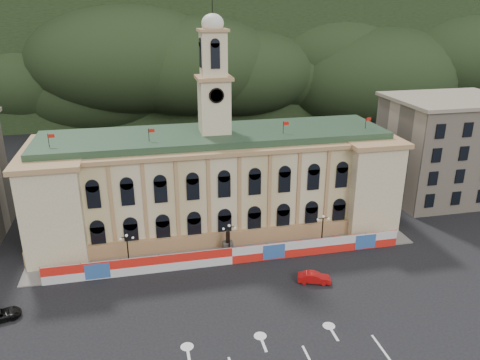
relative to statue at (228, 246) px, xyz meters
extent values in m
plane|color=black|center=(0.00, -18.00, -1.19)|extent=(260.00, 260.00, 0.00)
cube|color=black|center=(0.00, 112.00, 20.81)|extent=(230.00, 70.00, 44.00)
cube|color=#595651|center=(35.00, 92.00, 28.81)|extent=(22.00, 8.00, 14.00)
cube|color=beige|center=(0.00, 10.00, 5.81)|extent=(55.00, 15.00, 14.00)
cube|color=tan|center=(0.00, 2.20, 0.01)|extent=(56.00, 0.80, 2.40)
cube|color=tan|center=(0.00, 10.00, 13.11)|extent=(56.20, 16.20, 0.60)
cube|color=#2B4830|center=(0.00, 10.00, 13.81)|extent=(53.00, 13.00, 1.20)
cube|color=beige|center=(-23.50, 9.00, 5.81)|extent=(8.00, 17.00, 14.00)
cube|color=beige|center=(23.50, 9.00, 5.81)|extent=(8.00, 17.00, 14.00)
cube|color=beige|center=(0.00, 10.00, 18.41)|extent=(4.40, 4.40, 8.00)
cube|color=tan|center=(0.00, 10.00, 22.61)|extent=(5.20, 5.20, 0.50)
cube|color=beige|center=(0.00, 10.00, 25.91)|extent=(3.60, 3.60, 6.50)
cube|color=tan|center=(0.00, 10.00, 29.31)|extent=(4.20, 4.20, 0.40)
cylinder|color=black|center=(0.00, 7.70, 20.41)|extent=(2.20, 0.20, 2.20)
ellipsoid|color=silver|center=(0.00, 10.00, 30.21)|extent=(3.20, 3.20, 2.72)
cube|color=#C0AD94|center=(43.00, 13.00, 7.81)|extent=(20.00, 16.00, 18.00)
cube|color=gray|center=(43.00, 13.00, 17.11)|extent=(21.00, 17.00, 0.60)
cube|color=red|center=(0.00, -3.00, 0.06)|extent=(50.00, 0.25, 2.50)
cube|color=#315DA4|center=(-18.00, -3.14, 0.06)|extent=(3.20, 0.05, 2.20)
cube|color=#315DA4|center=(6.00, -3.14, 0.06)|extent=(3.20, 0.05, 2.20)
cube|color=#315DA4|center=(20.00, -3.14, 0.06)|extent=(3.20, 0.05, 2.20)
cube|color=slate|center=(0.00, -0.25, -1.11)|extent=(56.00, 5.50, 0.16)
cube|color=#595651|center=(0.00, 0.00, -0.29)|extent=(1.40, 1.40, 1.80)
cylinder|color=black|center=(0.00, 0.00, 1.41)|extent=(0.60, 0.60, 1.60)
sphere|color=black|center=(0.00, 0.00, 2.31)|extent=(0.44, 0.44, 0.44)
cylinder|color=black|center=(-14.00, -1.00, -1.04)|extent=(0.44, 0.44, 0.30)
cylinder|color=black|center=(-14.00, -1.00, 1.21)|extent=(0.18, 0.18, 4.80)
cube|color=black|center=(-14.00, -1.00, 3.51)|extent=(1.60, 0.08, 0.08)
sphere|color=silver|center=(-14.80, -1.00, 3.36)|extent=(0.36, 0.36, 0.36)
sphere|color=silver|center=(-13.20, -1.00, 3.36)|extent=(0.36, 0.36, 0.36)
sphere|color=silver|center=(-14.00, -1.00, 3.76)|extent=(0.40, 0.40, 0.40)
cylinder|color=black|center=(0.00, -1.00, -1.04)|extent=(0.44, 0.44, 0.30)
cylinder|color=black|center=(0.00, -1.00, 1.21)|extent=(0.18, 0.18, 4.80)
cube|color=black|center=(0.00, -1.00, 3.51)|extent=(1.60, 0.08, 0.08)
sphere|color=silver|center=(-0.80, -1.00, 3.36)|extent=(0.36, 0.36, 0.36)
sphere|color=silver|center=(0.80, -1.00, 3.36)|extent=(0.36, 0.36, 0.36)
sphere|color=silver|center=(0.00, -1.00, 3.76)|extent=(0.40, 0.40, 0.40)
cylinder|color=black|center=(14.00, -1.00, -1.04)|extent=(0.44, 0.44, 0.30)
cylinder|color=black|center=(14.00, -1.00, 1.21)|extent=(0.18, 0.18, 4.80)
cube|color=black|center=(14.00, -1.00, 3.51)|extent=(1.60, 0.08, 0.08)
sphere|color=silver|center=(13.20, -1.00, 3.36)|extent=(0.36, 0.36, 0.36)
sphere|color=silver|center=(14.80, -1.00, 3.36)|extent=(0.36, 0.36, 0.36)
sphere|color=silver|center=(14.00, -1.00, 3.76)|extent=(0.40, 0.40, 0.40)
imported|color=#BC0D0D|center=(9.50, -9.82, -0.48)|extent=(3.97, 5.13, 1.40)
imported|color=black|center=(-28.42, -9.42, -0.56)|extent=(4.51, 5.64, 1.26)
camera|label=1|loc=(-11.06, -58.80, 32.81)|focal=35.00mm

